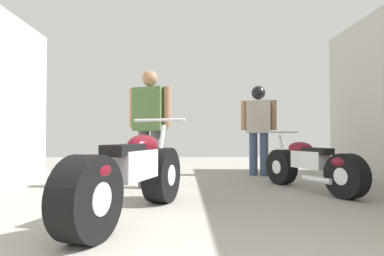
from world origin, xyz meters
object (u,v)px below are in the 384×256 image
at_px(motorcycle_maroon_cruiser, 131,176).
at_px(mechanic_with_helmet, 259,122).
at_px(motorcycle_black_naked, 311,166).
at_px(mechanic_in_blue, 150,121).

height_order(motorcycle_maroon_cruiser, mechanic_with_helmet, mechanic_with_helmet).
distance_m(motorcycle_black_naked, mechanic_with_helmet, 1.90).
distance_m(motorcycle_maroon_cruiser, mechanic_with_helmet, 3.78).
height_order(motorcycle_black_naked, mechanic_in_blue, mechanic_in_blue).
bearing_deg(mechanic_in_blue, motorcycle_maroon_cruiser, -89.49).
relative_size(motorcycle_maroon_cruiser, mechanic_in_blue, 1.17).
height_order(motorcycle_maroon_cruiser, motorcycle_black_naked, motorcycle_maroon_cruiser).
xyz_separation_m(motorcycle_maroon_cruiser, mechanic_with_helmet, (1.97, 3.16, 0.66)).
height_order(motorcycle_maroon_cruiser, mechanic_in_blue, mechanic_in_blue).
bearing_deg(motorcycle_maroon_cruiser, mechanic_in_blue, 90.51).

